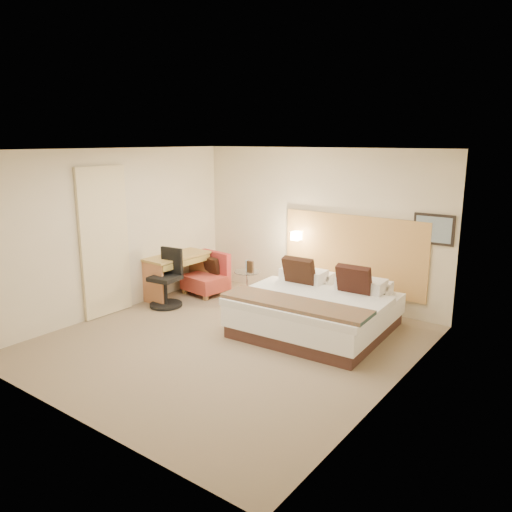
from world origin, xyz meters
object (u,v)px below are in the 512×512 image
Objects in this scene: bed at (317,309)px; side_table at (247,284)px; desk_chair at (167,283)px; desk at (178,264)px; lounge_chair at (208,277)px.

side_table is at bearing 162.12° from bed.
desk_chair is at bearing -130.28° from side_table.
desk is (-2.89, -0.03, 0.28)m from bed.
side_table is at bearing 27.32° from desk.
lounge_chair is at bearing 84.86° from desk_chair.
desk is (-1.14, -0.59, 0.32)m from side_table.
desk is at bearing -123.89° from lounge_chair.
bed reaches higher than desk_chair.
desk_chair reaches higher than side_table.
lounge_chair is 0.64× the size of desk.
lounge_chair is 0.84m from side_table.
bed is 2.74× the size of lounge_chair.
lounge_chair is at bearing 170.42° from bed.
lounge_chair is at bearing -171.26° from side_table.
desk is at bearing -152.68° from side_table.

